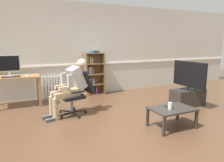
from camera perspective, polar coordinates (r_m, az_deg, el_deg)
The scene contains 15 objects.
ground_plane at distance 4.10m, azimuth 3.15°, elevation -11.86°, with size 18.00×18.00×0.00m, color brown.
back_wall at distance 6.25m, azimuth -8.29°, elevation 8.52°, with size 12.00×0.13×2.70m.
computer_desk at distance 5.57m, azimuth -25.68°, elevation 0.02°, with size 1.24×0.60×0.76m.
imac_monitor at distance 5.59m, azimuth -26.64°, elevation 4.19°, with size 0.51×0.14×0.51m.
keyboard at distance 5.41m, azimuth -26.11°, elevation 1.03°, with size 0.41×0.12×0.02m, color black.
computer_mouse at distance 5.43m, azimuth -22.46°, elevation 1.41°, with size 0.06×0.10×0.03m, color white.
bookshelf at distance 6.20m, azimuth -5.32°, elevation 1.94°, with size 0.58×0.29×1.34m.
radiator at distance 6.08m, azimuth -15.27°, elevation -1.59°, with size 0.76×0.08×0.64m.
office_chair at distance 4.60m, azimuth -9.40°, elevation -2.60°, with size 0.81×0.64×0.97m.
person_seated at distance 4.50m, azimuth -11.51°, elevation -1.32°, with size 1.01×0.50×1.22m.
tv_stand at distance 5.51m, azimuth 20.12°, elevation -4.31°, with size 0.83×0.41×0.42m.
tv_screen at distance 5.40m, azimuth 20.52°, elevation 1.57°, with size 0.21×1.01×0.69m.
coffee_table at distance 4.00m, azimuth 16.23°, elevation -7.81°, with size 0.80×0.54×0.38m.
drinking_glass at distance 3.89m, azimuth 15.75°, elevation -6.62°, with size 0.07×0.07×0.13m, color silver.
spare_remote at distance 3.99m, azimuth 15.05°, elevation -6.95°, with size 0.04×0.15×0.02m, color black.
Camera 1 is at (-1.79, -3.34, 1.57)m, focal length 33.09 mm.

